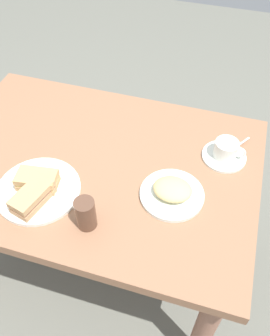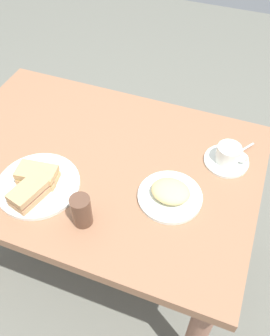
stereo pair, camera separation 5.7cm
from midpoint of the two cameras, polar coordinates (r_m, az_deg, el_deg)
The scene contains 11 objects.
ground_plane at distance 1.93m, azimuth -3.41°, elevation -13.41°, with size 6.00×6.00×0.00m, color slate.
dining_table at distance 1.42m, azimuth -4.50°, elevation -1.93°, with size 1.18×0.82×0.72m.
sandwich_plate at distance 1.28m, azimuth -13.77°, elevation -2.61°, with size 0.29×0.29×0.01m, color white.
sandwich_front at distance 1.27m, azimuth -13.88°, elevation -1.09°, with size 0.14×0.09×0.05m.
sandwich_back at distance 1.22m, azimuth -14.73°, elevation -3.57°, with size 0.11×0.16×0.06m.
coffee_saucer at distance 1.37m, azimuth 15.34°, elevation 1.06°, with size 0.16×0.16×0.01m, color white.
coffee_cup at distance 1.34m, azimuth 15.75°, elevation 2.18°, with size 0.11×0.09×0.07m.
spoon at distance 1.41m, azimuth 17.55°, elevation 2.61°, with size 0.06×0.09×0.01m.
side_plate at distance 1.22m, azimuth 6.86°, elevation -4.52°, with size 0.22×0.22×0.01m, color white.
side_food_pile at distance 1.20m, azimuth 6.99°, elevation -3.69°, with size 0.13×0.11×0.04m, color #DBC17C.
drinking_glass at distance 1.13m, azimuth -7.00°, elevation -6.74°, with size 0.06×0.06×0.11m, color brown.
Camera 2 is at (0.45, -0.79, 1.71)m, focal length 38.69 mm.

